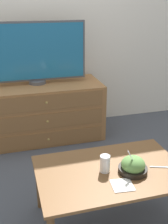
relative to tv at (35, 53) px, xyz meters
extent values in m
plane|color=#474C56|center=(0.00, 0.26, -0.92)|extent=(12.00, 12.00, 0.00)
cube|color=white|center=(0.00, 0.29, 0.38)|extent=(12.00, 0.05, 2.60)
cube|color=#9E6B3D|center=(0.04, -0.05, -0.62)|extent=(1.24, 0.56, 0.60)
cube|color=brown|center=(0.04, -0.33, -0.82)|extent=(1.14, 0.01, 0.16)
sphere|color=tan|center=(0.04, -0.34, -0.82)|extent=(0.02, 0.02, 0.02)
cube|color=brown|center=(0.04, -0.33, -0.62)|extent=(1.14, 0.01, 0.16)
sphere|color=tan|center=(0.04, -0.34, -0.62)|extent=(0.02, 0.02, 0.02)
cube|color=brown|center=(0.04, -0.33, -0.42)|extent=(1.14, 0.01, 0.16)
sphere|color=tan|center=(0.04, -0.34, -0.42)|extent=(0.02, 0.02, 0.02)
cylinder|color=#515156|center=(0.00, 0.00, -0.30)|extent=(0.18, 0.18, 0.04)
cube|color=#515156|center=(0.00, 0.00, 0.01)|extent=(1.03, 0.04, 0.60)
cube|color=#1E6B9E|center=(0.00, -0.02, 0.01)|extent=(0.99, 0.01, 0.56)
cube|color=brown|center=(0.28, -1.46, -0.52)|extent=(0.95, 0.61, 0.02)
cylinder|color=brown|center=(-0.16, -1.19, -0.73)|extent=(0.04, 0.04, 0.40)
cylinder|color=brown|center=(0.72, -1.19, -0.73)|extent=(0.04, 0.04, 0.40)
cylinder|color=black|center=(0.41, -1.52, -0.49)|extent=(0.18, 0.18, 0.03)
ellipsoid|color=#66994C|center=(0.41, -1.52, -0.45)|extent=(0.15, 0.15, 0.11)
cube|color=silver|center=(0.40, -1.54, -0.42)|extent=(0.07, 0.03, 0.13)
cube|color=silver|center=(0.37, -1.53, -0.36)|extent=(0.03, 0.03, 0.03)
cylinder|color=#9E6638|center=(0.24, -1.46, -0.47)|extent=(0.06, 0.06, 0.07)
cylinder|color=white|center=(0.24, -1.46, -0.45)|extent=(0.06, 0.06, 0.11)
cube|color=white|center=(0.29, -1.63, -0.51)|extent=(0.14, 0.14, 0.00)
cube|color=silver|center=(0.62, -1.53, -0.50)|extent=(0.17, 0.07, 0.01)
camera|label=1|loc=(-0.30, -2.88, 0.52)|focal=45.00mm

